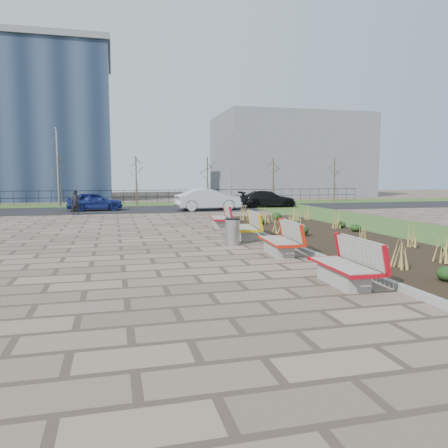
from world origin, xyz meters
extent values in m
plane|color=#7B6454|center=(0.00, 0.00, 0.00)|extent=(120.00, 120.00, 0.00)
cube|color=black|center=(6.25, 5.00, 0.05)|extent=(4.50, 18.00, 0.10)
cube|color=gray|center=(3.92, 5.00, 0.07)|extent=(0.16, 18.00, 0.15)
cube|color=#33511E|center=(11.00, 5.00, 0.02)|extent=(5.00, 38.00, 0.04)
cube|color=#33511E|center=(0.00, 28.00, 0.02)|extent=(80.00, 5.00, 0.04)
cube|color=black|center=(0.00, 22.00, 0.01)|extent=(80.00, 7.00, 0.02)
cylinder|color=#B2B2B7|center=(2.14, 4.33, 0.46)|extent=(0.51, 0.51, 0.93)
imported|color=black|center=(-4.15, 18.33, 0.78)|extent=(0.59, 0.40, 1.56)
imported|color=navy|center=(-3.13, 21.55, 0.67)|extent=(3.94, 1.89, 1.30)
imported|color=silver|center=(4.67, 20.06, 0.78)|extent=(4.75, 2.01, 1.52)
imported|color=black|center=(9.76, 21.73, 0.66)|extent=(4.54, 2.11, 1.29)
cube|color=slate|center=(20.00, 42.00, 5.00)|extent=(18.00, 12.00, 10.00)
camera|label=1|loc=(-1.87, -10.27, 2.39)|focal=35.00mm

